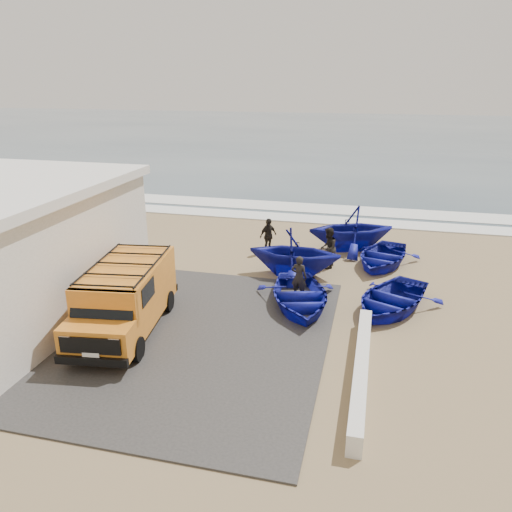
{
  "coord_description": "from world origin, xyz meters",
  "views": [
    {
      "loc": [
        5.03,
        -14.45,
        7.37
      ],
      "look_at": [
        0.9,
        2.26,
        1.2
      ],
      "focal_mm": 35.0,
      "sensor_mm": 36.0,
      "label": 1
    }
  ],
  "objects_px": {
    "boat_mid_left": "(294,252)",
    "boat_mid_right": "(382,256)",
    "fisherman_front": "(299,277)",
    "boat_far_left": "(351,228)",
    "fisherman_middle": "(328,248)",
    "parapet": "(361,369)",
    "fisherman_back": "(268,236)",
    "van": "(125,296)",
    "boat_near_left": "(299,296)",
    "boat_near_right": "(391,299)"
  },
  "relations": [
    {
      "from": "van",
      "to": "fisherman_middle",
      "type": "relative_size",
      "value": 3.04
    },
    {
      "from": "boat_mid_right",
      "to": "boat_far_left",
      "type": "height_order",
      "value": "boat_far_left"
    },
    {
      "from": "van",
      "to": "boat_near_left",
      "type": "xyz_separation_m",
      "value": [
        4.89,
        2.86,
        -0.74
      ]
    },
    {
      "from": "parapet",
      "to": "fisherman_front",
      "type": "height_order",
      "value": "fisherman_front"
    },
    {
      "from": "fisherman_front",
      "to": "fisherman_middle",
      "type": "relative_size",
      "value": 0.92
    },
    {
      "from": "parapet",
      "to": "fisherman_back",
      "type": "relative_size",
      "value": 3.81
    },
    {
      "from": "boat_near_left",
      "to": "boat_mid_right",
      "type": "bearing_deg",
      "value": 45.3
    },
    {
      "from": "parapet",
      "to": "boat_mid_left",
      "type": "distance_m",
      "value": 7.38
    },
    {
      "from": "fisherman_middle",
      "to": "boat_mid_right",
      "type": "bearing_deg",
      "value": 113.85
    },
    {
      "from": "boat_mid_left",
      "to": "boat_mid_right",
      "type": "bearing_deg",
      "value": -59.38
    },
    {
      "from": "boat_near_left",
      "to": "fisherman_front",
      "type": "xyz_separation_m",
      "value": [
        -0.16,
        0.79,
        0.37
      ]
    },
    {
      "from": "boat_near_left",
      "to": "boat_mid_right",
      "type": "height_order",
      "value": "boat_near_left"
    },
    {
      "from": "van",
      "to": "parapet",
      "type": "bearing_deg",
      "value": -15.59
    },
    {
      "from": "boat_near_left",
      "to": "fisherman_middle",
      "type": "xyz_separation_m",
      "value": [
        0.52,
        3.99,
        0.44
      ]
    },
    {
      "from": "parapet",
      "to": "van",
      "type": "height_order",
      "value": "van"
    },
    {
      "from": "fisherman_middle",
      "to": "boat_mid_left",
      "type": "bearing_deg",
      "value": -45.14
    },
    {
      "from": "van",
      "to": "boat_mid_left",
      "type": "xyz_separation_m",
      "value": [
        4.21,
        5.75,
        -0.2
      ]
    },
    {
      "from": "van",
      "to": "fisherman_middle",
      "type": "height_order",
      "value": "van"
    },
    {
      "from": "boat_mid_right",
      "to": "boat_far_left",
      "type": "xyz_separation_m",
      "value": [
        -1.41,
        1.71,
        0.62
      ]
    },
    {
      "from": "van",
      "to": "fisherman_front",
      "type": "distance_m",
      "value": 5.99
    },
    {
      "from": "boat_far_left",
      "to": "fisherman_front",
      "type": "xyz_separation_m",
      "value": [
        -1.42,
        -5.76,
        -0.23
      ]
    },
    {
      "from": "boat_near_right",
      "to": "boat_far_left",
      "type": "height_order",
      "value": "boat_far_left"
    },
    {
      "from": "boat_near_left",
      "to": "fisherman_back",
      "type": "xyz_separation_m",
      "value": [
        -2.25,
        5.23,
        0.38
      ]
    },
    {
      "from": "boat_mid_left",
      "to": "boat_mid_right",
      "type": "xyz_separation_m",
      "value": [
        3.36,
        1.95,
        -0.56
      ]
    },
    {
      "from": "boat_mid_left",
      "to": "fisherman_middle",
      "type": "height_order",
      "value": "boat_mid_left"
    },
    {
      "from": "parapet",
      "to": "fisherman_back",
      "type": "distance_m",
      "value": 10.15
    },
    {
      "from": "boat_mid_right",
      "to": "fisherman_back",
      "type": "distance_m",
      "value": 4.96
    },
    {
      "from": "boat_far_left",
      "to": "fisherman_middle",
      "type": "bearing_deg",
      "value": -37.52
    },
    {
      "from": "van",
      "to": "boat_mid_right",
      "type": "height_order",
      "value": "van"
    },
    {
      "from": "boat_near_right",
      "to": "boat_mid_right",
      "type": "distance_m",
      "value": 4.32
    },
    {
      "from": "boat_near_right",
      "to": "boat_far_left",
      "type": "bearing_deg",
      "value": 130.16
    },
    {
      "from": "boat_near_right",
      "to": "fisherman_back",
      "type": "xyz_separation_m",
      "value": [
        -5.25,
        4.7,
        0.39
      ]
    },
    {
      "from": "boat_near_left",
      "to": "van",
      "type": "bearing_deg",
      "value": -165.48
    },
    {
      "from": "boat_near_right",
      "to": "fisherman_front",
      "type": "bearing_deg",
      "value": -160.61
    },
    {
      "from": "parapet",
      "to": "boat_near_left",
      "type": "bearing_deg",
      "value": 120.12
    },
    {
      "from": "boat_near_right",
      "to": "fisherman_middle",
      "type": "height_order",
      "value": "fisherman_middle"
    },
    {
      "from": "boat_mid_left",
      "to": "boat_far_left",
      "type": "relative_size",
      "value": 0.94
    },
    {
      "from": "fisherman_back",
      "to": "boat_mid_right",
      "type": "bearing_deg",
      "value": -58.05
    },
    {
      "from": "boat_far_left",
      "to": "fisherman_front",
      "type": "bearing_deg",
      "value": -35.14
    },
    {
      "from": "fisherman_middle",
      "to": "fisherman_back",
      "type": "relative_size",
      "value": 1.08
    },
    {
      "from": "boat_far_left",
      "to": "van",
      "type": "bearing_deg",
      "value": -54.51
    },
    {
      "from": "boat_near_left",
      "to": "boat_near_right",
      "type": "xyz_separation_m",
      "value": [
        3.0,
        0.53,
        -0.0
      ]
    },
    {
      "from": "boat_near_left",
      "to": "boat_mid_left",
      "type": "xyz_separation_m",
      "value": [
        -0.68,
        2.89,
        0.54
      ]
    },
    {
      "from": "fisherman_front",
      "to": "fisherman_middle",
      "type": "xyz_separation_m",
      "value": [
        0.67,
        3.2,
        0.07
      ]
    },
    {
      "from": "van",
      "to": "boat_far_left",
      "type": "distance_m",
      "value": 11.24
    },
    {
      "from": "boat_mid_left",
      "to": "fisherman_back",
      "type": "distance_m",
      "value": 2.83
    },
    {
      "from": "fisherman_front",
      "to": "boat_far_left",
      "type": "bearing_deg",
      "value": -95.19
    },
    {
      "from": "fisherman_middle",
      "to": "parapet",
      "type": "bearing_deg",
      "value": 14.73
    },
    {
      "from": "boat_near_left",
      "to": "fisherman_middle",
      "type": "bearing_deg",
      "value": 66.82
    },
    {
      "from": "boat_near_left",
      "to": "boat_far_left",
      "type": "bearing_deg",
      "value": 63.31
    }
  ]
}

